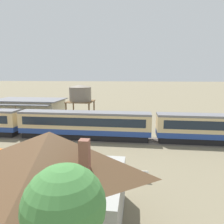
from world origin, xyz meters
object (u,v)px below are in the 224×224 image
object	(u,v)px
passenger_train	(86,124)
yard_tree_0	(65,206)
station_building	(30,109)
water_tower	(80,94)
cottage_brown_roof_2	(52,175)

from	to	relation	value
passenger_train	yard_tree_0	distance (m)	23.66
station_building	water_tower	size ratio (longest dim) A/B	1.87
cottage_brown_roof_2	yard_tree_0	distance (m)	6.42
passenger_train	yard_tree_0	world-z (taller)	yard_tree_0
station_building	yard_tree_0	size ratio (longest dim) A/B	2.24
passenger_train	water_tower	xyz separation A→B (m)	(-3.33, 8.94, 3.77)
station_building	yard_tree_0	distance (m)	40.28
station_building	cottage_brown_roof_2	xyz separation A→B (m)	(17.82, -29.02, 0.90)
passenger_train	cottage_brown_roof_2	world-z (taller)	cottage_brown_roof_2
water_tower	yard_tree_0	xyz separation A→B (m)	(8.49, -31.87, -1.06)
station_building	passenger_train	bearing A→B (deg)	-36.39
station_building	water_tower	xyz separation A→B (m)	(12.26, -2.55, 3.80)
passenger_train	station_building	distance (m)	19.36
station_building	cottage_brown_roof_2	world-z (taller)	cottage_brown_roof_2
water_tower	yard_tree_0	bearing A→B (deg)	-75.08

